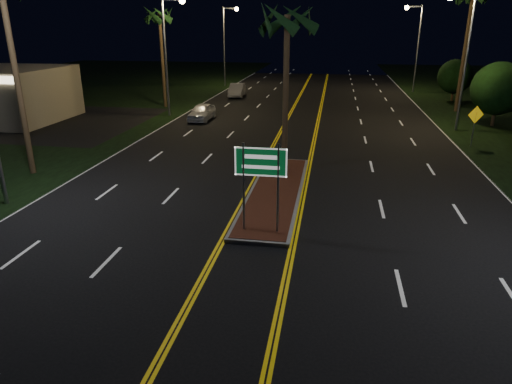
% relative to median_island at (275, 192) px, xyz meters
% --- Properties ---
extents(ground, '(120.00, 120.00, 0.00)m').
position_rel_median_island_xyz_m(ground, '(0.00, -7.00, -0.08)').
color(ground, black).
rests_on(ground, ground).
extents(median_island, '(2.25, 10.25, 0.17)m').
position_rel_median_island_xyz_m(median_island, '(0.00, 0.00, 0.00)').
color(median_island, gray).
rests_on(median_island, ground).
extents(highway_sign, '(1.80, 0.08, 3.20)m').
position_rel_median_island_xyz_m(highway_sign, '(0.00, -4.20, 2.32)').
color(highway_sign, gray).
rests_on(highway_sign, ground).
extents(streetlight_left_mid, '(1.91, 0.44, 9.00)m').
position_rel_median_island_xyz_m(streetlight_left_mid, '(-10.61, 17.00, 5.57)').
color(streetlight_left_mid, gray).
rests_on(streetlight_left_mid, ground).
extents(streetlight_left_far, '(1.91, 0.44, 9.00)m').
position_rel_median_island_xyz_m(streetlight_left_far, '(-10.61, 37.00, 5.57)').
color(streetlight_left_far, gray).
rests_on(streetlight_left_far, ground).
extents(streetlight_right_mid, '(1.91, 0.44, 9.00)m').
position_rel_median_island_xyz_m(streetlight_right_mid, '(10.61, 15.00, 5.57)').
color(streetlight_right_mid, gray).
rests_on(streetlight_right_mid, ground).
extents(streetlight_right_far, '(1.91, 0.44, 9.00)m').
position_rel_median_island_xyz_m(streetlight_right_far, '(10.61, 35.00, 5.57)').
color(streetlight_right_far, gray).
rests_on(streetlight_right_far, ground).
extents(palm_median, '(2.40, 2.40, 8.30)m').
position_rel_median_island_xyz_m(palm_median, '(0.00, 3.50, 7.19)').
color(palm_median, '#382819').
rests_on(palm_median, ground).
extents(palm_left_far, '(2.40, 2.40, 8.80)m').
position_rel_median_island_xyz_m(palm_left_far, '(-12.80, 21.00, 7.66)').
color(palm_left_far, '#382819').
rests_on(palm_left_far, ground).
extents(shrub_mid, '(3.78, 3.78, 4.62)m').
position_rel_median_island_xyz_m(shrub_mid, '(14.00, 17.00, 2.64)').
color(shrub_mid, '#382819').
rests_on(shrub_mid, ground).
extents(shrub_far, '(3.24, 3.24, 3.96)m').
position_rel_median_island_xyz_m(shrub_far, '(13.80, 29.00, 2.25)').
color(shrub_far, '#382819').
rests_on(shrub_far, ground).
extents(car_near, '(2.01, 4.51, 1.49)m').
position_rel_median_island_xyz_m(car_near, '(-7.80, 15.58, 0.66)').
color(car_near, silver).
rests_on(car_near, ground).
extents(car_far, '(2.35, 4.79, 1.55)m').
position_rel_median_island_xyz_m(car_far, '(-7.64, 28.26, 0.69)').
color(car_far, '#B3B4BE').
rests_on(car_far, ground).
extents(warning_sign, '(0.98, 0.43, 2.50)m').
position_rel_median_island_xyz_m(warning_sign, '(10.80, 10.26, 1.54)').
color(warning_sign, gray).
rests_on(warning_sign, ground).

